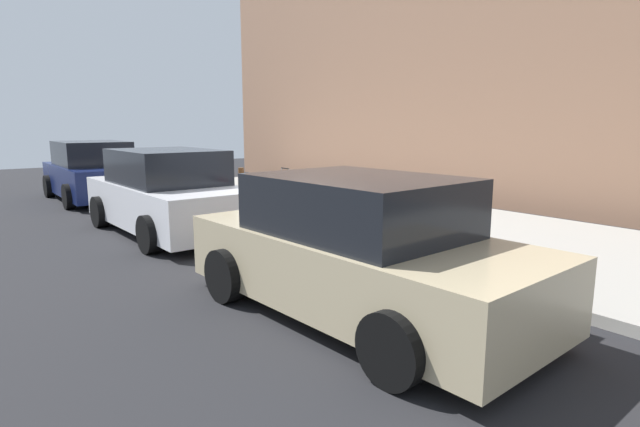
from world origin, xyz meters
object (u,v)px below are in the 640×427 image
at_px(suitcase_black_7, 298,206).
at_px(suitcase_black_0, 435,235).
at_px(suitcase_olive_5, 330,211).
at_px(fire_hydrant, 260,193).
at_px(suitcase_maroon_4, 349,213).
at_px(suitcase_red_1, 412,229).
at_px(suitcase_red_8, 286,199).
at_px(parked_car_beige_0, 358,251).
at_px(suitcase_teal_6, 315,206).
at_px(parked_car_navy_2, 93,173).
at_px(parked_car_white_1, 168,194).
at_px(bollard_post, 242,188).
at_px(suitcase_silver_2, 388,220).
at_px(suitcase_navy_3, 368,221).

bearing_deg(suitcase_black_7, suitcase_black_0, 179.66).
height_order(suitcase_olive_5, fire_hydrant, fire_hydrant).
height_order(suitcase_maroon_4, suitcase_olive_5, suitcase_maroon_4).
bearing_deg(suitcase_red_1, suitcase_black_7, 0.45).
relative_size(suitcase_black_0, suitcase_red_8, 0.87).
bearing_deg(parked_car_beige_0, suitcase_red_8, -25.74).
distance_m(suitcase_teal_6, suitcase_black_7, 0.53).
bearing_deg(suitcase_maroon_4, parked_car_navy_2, 16.01).
height_order(parked_car_white_1, parked_car_navy_2, parked_car_navy_2).
bearing_deg(parked_car_beige_0, bollard_post, -18.60).
distance_m(suitcase_silver_2, bollard_post, 4.66).
bearing_deg(suitcase_black_7, suitcase_teal_6, -174.14).
distance_m(suitcase_maroon_4, parked_car_beige_0, 3.66).
bearing_deg(suitcase_black_0, suitcase_navy_3, -1.88).
relative_size(suitcase_silver_2, parked_car_navy_2, 0.25).
height_order(suitcase_teal_6, suitcase_black_7, suitcase_teal_6).
xyz_separation_m(suitcase_red_8, fire_hydrant, (0.99, 0.03, 0.03)).
height_order(suitcase_black_0, parked_car_white_1, parked_car_white_1).
bearing_deg(parked_car_beige_0, suitcase_olive_5, -34.74).
bearing_deg(suitcase_black_0, suitcase_black_7, -0.34).
relative_size(suitcase_silver_2, fire_hydrant, 1.42).
height_order(suitcase_black_0, suitcase_maroon_4, suitcase_black_0).
distance_m(suitcase_black_7, parked_car_white_1, 2.58).
bearing_deg(suitcase_olive_5, parked_car_beige_0, 145.26).
xyz_separation_m(suitcase_black_0, bollard_post, (5.67, 0.12, 0.16)).
bearing_deg(suitcase_black_7, suitcase_olive_5, 179.48).
relative_size(suitcase_maroon_4, suitcase_teal_6, 0.86).
distance_m(suitcase_black_0, suitcase_black_7, 3.59).
distance_m(suitcase_red_8, bollard_post, 1.59).
distance_m(suitcase_silver_2, suitcase_olive_5, 1.52).
bearing_deg(parked_car_white_1, parked_car_beige_0, 180.00).
distance_m(suitcase_red_1, parked_car_white_1, 4.79).
distance_m(suitcase_red_1, suitcase_teal_6, 2.58).
xyz_separation_m(suitcase_black_0, parked_car_navy_2, (10.14, 2.30, 0.31)).
xyz_separation_m(suitcase_teal_6, bollard_post, (2.60, 0.20, 0.11)).
height_order(suitcase_navy_3, parked_car_navy_2, parked_car_navy_2).
relative_size(suitcase_black_0, suitcase_maroon_4, 1.15).
bearing_deg(suitcase_red_1, parked_car_white_1, 29.34).
distance_m(suitcase_black_0, suitcase_teal_6, 3.07).
height_order(suitcase_maroon_4, parked_car_navy_2, parked_car_navy_2).
bearing_deg(suitcase_black_0, fire_hydrant, -0.34).
bearing_deg(suitcase_maroon_4, fire_hydrant, 0.13).
bearing_deg(suitcase_teal_6, fire_hydrant, 1.28).
height_order(suitcase_olive_5, bollard_post, bollard_post).
bearing_deg(suitcase_maroon_4, suitcase_red_1, -179.67).
height_order(suitcase_red_8, fire_hydrant, suitcase_red_8).
bearing_deg(suitcase_red_8, fire_hydrant, 1.85).
bearing_deg(bollard_post, suitcase_navy_3, -177.65).
xyz_separation_m(suitcase_red_8, parked_car_beige_0, (-4.89, 2.36, 0.22)).
relative_size(suitcase_maroon_4, parked_car_white_1, 0.18).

